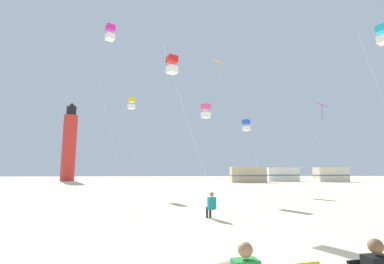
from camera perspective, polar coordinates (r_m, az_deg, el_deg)
ground at (r=7.10m, az=11.17°, el=-25.15°), size 200.00×200.00×0.00m
kite_flyer_standing at (r=12.35m, az=4.05°, el=-15.07°), size 0.44×0.56×1.16m
kite_diamond_orange at (r=29.21m, az=5.78°, el=13.39°), size 2.50×2.50×13.77m
kite_box_magenta at (r=22.44m, az=-16.94°, el=19.41°), size 3.11×2.25×12.98m
kite_box_gold at (r=28.22m, az=-12.69°, el=5.92°), size 2.15×1.90×9.48m
kite_box_cyan at (r=20.74m, az=35.40°, el=16.47°), size 1.83×1.83×10.83m
kite_diamond_violet at (r=24.89m, az=25.76°, el=4.59°), size 3.50×3.46×7.77m
kite_box_blue at (r=28.14m, az=11.43°, el=1.37°), size 1.70×1.70×7.29m
kite_box_scarlet at (r=17.84m, az=-4.24°, el=13.99°), size 3.23×3.10×9.42m
kite_box_rainbow at (r=22.27m, az=2.94°, el=4.44°), size 3.25×3.13×7.56m
lighthouse_distant at (r=63.11m, az=-24.54°, el=-2.28°), size 2.80×2.80×16.80m
rv_van_tan at (r=51.30m, az=11.77°, el=-8.86°), size 6.52×2.57×2.80m
rv_van_white at (r=58.77m, az=18.54°, el=-8.51°), size 6.46×2.40×2.80m
rv_van_cream at (r=60.20m, az=27.36°, el=-8.01°), size 6.60×2.83×2.80m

